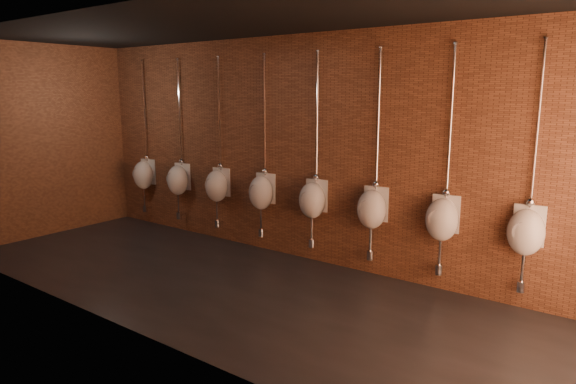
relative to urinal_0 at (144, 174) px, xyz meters
name	(u,v)px	position (x,y,z in m)	size (l,w,h in m)	color
ground	(236,288)	(3.48, -1.36, -0.93)	(8.50, 8.50, 0.00)	black
room_shell	(232,126)	(3.48, -1.36, 1.08)	(8.54, 3.04, 3.22)	black
urinal_0	(144,174)	(0.00, 0.00, 0.00)	(0.44, 0.39, 2.72)	silver
urinal_1	(178,179)	(0.93, 0.00, 0.00)	(0.44, 0.39, 2.72)	silver
urinal_2	(217,185)	(1.86, 0.00, 0.00)	(0.44, 0.39, 2.72)	silver
urinal_3	(261,192)	(2.78, 0.00, 0.00)	(0.44, 0.39, 2.72)	silver
urinal_4	(313,199)	(3.71, 0.00, 0.00)	(0.44, 0.39, 2.72)	silver
urinal_5	(372,208)	(4.64, 0.00, 0.00)	(0.44, 0.39, 2.72)	silver
urinal_6	(442,218)	(5.57, 0.00, 0.00)	(0.44, 0.39, 2.72)	silver
urinal_7	(526,231)	(6.50, 0.00, 0.00)	(0.44, 0.39, 2.72)	silver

